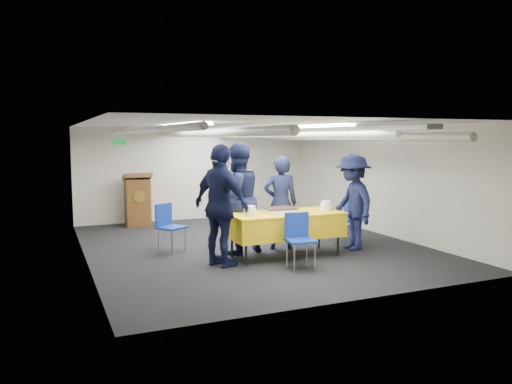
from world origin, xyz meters
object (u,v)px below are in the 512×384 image
chair_near (299,235)px  sailor_b (237,199)px  sheet_cake (280,210)px  chair_left (168,223)px  chair_right (345,216)px  sailor_d (353,202)px  podium (138,200)px  sailor_c (221,206)px  serving_table (285,225)px  sailor_a (281,203)px

chair_near → sailor_b: 1.49m
sheet_cake → chair_left: 2.05m
chair_left → sailor_b: bearing=-28.6°
chair_right → sailor_d: 0.66m
sailor_b → podium: bearing=-85.3°
sheet_cake → chair_near: 0.82m
chair_near → sailor_c: sailor_c is taller
sheet_cake → chair_right: bearing=17.6°
podium → sailor_c: sailor_c is taller
serving_table → chair_left: (-1.77, 1.17, -0.03)m
sailor_c → sailor_a: bearing=-86.7°
podium → sailor_d: 5.17m
chair_left → podium: bearing=90.5°
chair_right → sailor_a: size_ratio=0.51×
sailor_c → sailor_b: bearing=-61.0°
sailor_a → sailor_b: 0.86m
chair_near → sailor_b: size_ratio=0.44×
sailor_d → sheet_cake: bearing=-85.1°
podium → sailor_c: bearing=-82.3°
sailor_d → sailor_c: bearing=-81.1°
chair_left → sailor_a: (1.96, -0.61, 0.33)m
chair_right → podium: bearing=133.7°
sailor_a → sailor_d: bearing=174.4°
serving_table → sailor_d: size_ratio=1.13×
chair_near → sailor_d: (1.52, 0.77, 0.34)m
podium → sailor_c: size_ratio=0.64×
chair_near → serving_table: bearing=79.5°
sailor_a → sailor_b: bearing=18.4°
sailor_d → chair_left: bearing=-105.3°
sheet_cake → chair_right: size_ratio=0.63×
sailor_c → sailor_d: (2.61, 0.19, -0.10)m
sheet_cake → chair_right: (1.68, 0.53, -0.28)m
chair_near → sailor_d: sailor_d is taller
sheet_cake → podium: bearing=112.6°
chair_near → chair_left: size_ratio=1.00×
sheet_cake → podium: (-1.70, 4.07, -0.20)m
podium → sheet_cake: bearing=-67.4°
sailor_b → sailor_d: bearing=151.8°
serving_table → podium: size_ratio=1.57×
serving_table → sailor_a: bearing=72.0°
sailor_a → sheet_cake: bearing=81.4°
podium → sailor_a: 4.05m
podium → sailor_d: size_ratio=0.72×
sailor_b → sailor_c: size_ratio=1.00×
sheet_cake → sailor_b: size_ratio=0.28×
serving_table → podium: 4.46m
chair_near → sailor_c: size_ratio=0.44×
chair_left → sailor_d: (3.16, -1.16, 0.34)m
sailor_b → chair_near: bearing=99.0°
chair_left → sailor_c: bearing=-67.9°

